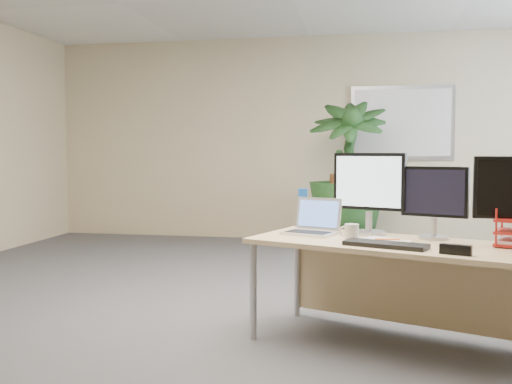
% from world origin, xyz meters
% --- Properties ---
extents(floor, '(8.00, 8.00, 0.00)m').
position_xyz_m(floor, '(0.00, 0.00, 0.00)').
color(floor, '#454549').
rests_on(floor, ground).
extents(back_wall, '(7.00, 0.04, 2.70)m').
position_xyz_m(back_wall, '(0.00, 4.00, 1.35)').
color(back_wall, beige).
rests_on(back_wall, floor).
extents(whiteboard, '(1.30, 0.04, 0.95)m').
position_xyz_m(whiteboard, '(1.20, 3.97, 1.55)').
color(whiteboard, '#BAB9BF').
rests_on(whiteboard, back_wall).
extents(desk, '(1.81, 1.24, 0.64)m').
position_xyz_m(desk, '(0.92, -0.07, 0.51)').
color(desk, '#D6B97E').
rests_on(desk, floor).
extents(floor_plant, '(0.91, 0.91, 1.50)m').
position_xyz_m(floor_plant, '(0.52, 3.30, 0.75)').
color(floor_plant, '#153A19').
rests_on(floor_plant, floor).
extents(monitor_left, '(0.46, 0.22, 0.53)m').
position_xyz_m(monitor_left, '(0.75, 0.13, 0.94)').
color(monitor_left, '#AEAEB3').
rests_on(monitor_left, desk).
extents(monitor_right, '(0.39, 0.18, 0.45)m').
position_xyz_m(monitor_right, '(1.15, 0.01, 0.90)').
color(monitor_right, '#AEAEB3').
rests_on(monitor_right, desk).
extents(laptop, '(0.40, 0.37, 0.23)m').
position_xyz_m(laptop, '(0.40, 0.11, 0.70)').
color(laptop, silver).
rests_on(laptop, desk).
extents(keyboard, '(0.49, 0.31, 0.03)m').
position_xyz_m(keyboard, '(0.84, -0.35, 0.65)').
color(keyboard, black).
rests_on(keyboard, desk).
extents(coffee_mug, '(0.13, 0.09, 0.10)m').
position_xyz_m(coffee_mug, '(0.65, -0.13, 0.69)').
color(coffee_mug, silver).
rests_on(coffee_mug, desk).
extents(spiral_notebook, '(0.36, 0.35, 0.01)m').
position_xyz_m(spiral_notebook, '(0.83, -0.18, 0.65)').
color(spiral_notebook, silver).
rests_on(spiral_notebook, desk).
extents(orange_pen, '(0.15, 0.01, 0.01)m').
position_xyz_m(orange_pen, '(0.86, -0.17, 0.66)').
color(orange_pen, orange).
rests_on(orange_pen, spiral_notebook).
extents(yellow_highlighter, '(0.12, 0.08, 0.02)m').
position_xyz_m(yellow_highlighter, '(0.99, -0.26, 0.65)').
color(yellow_highlighter, yellow).
rests_on(yellow_highlighter, desk).
extents(water_bottle, '(0.07, 0.07, 0.28)m').
position_xyz_m(water_bottle, '(0.31, 0.32, 0.77)').
color(water_bottle, white).
rests_on(water_bottle, desk).
extents(stapler, '(0.16, 0.10, 0.05)m').
position_xyz_m(stapler, '(1.19, -0.53, 0.67)').
color(stapler, black).
rests_on(stapler, desk).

